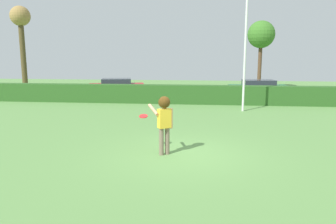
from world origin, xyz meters
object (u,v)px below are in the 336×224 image
(person, at_px, (164,117))
(parked_car_green, at_px, (258,87))
(oak_tree, at_px, (261,35))
(willow_tree, at_px, (21,24))
(frisbee, at_px, (143,116))
(lamppost, at_px, (246,40))
(parked_car_red, at_px, (117,86))

(person, xyz_separation_m, parked_car_green, (5.12, 14.72, -0.48))
(oak_tree, xyz_separation_m, willow_tree, (-19.94, -4.37, 0.75))
(frisbee, bearing_deg, lamppost, 62.67)
(frisbee, height_order, willow_tree, willow_tree)
(lamppost, distance_m, parked_car_green, 7.39)
(person, xyz_separation_m, oak_tree, (6.10, 20.62, 3.58))
(lamppost, xyz_separation_m, oak_tree, (2.80, 12.35, 0.96))
(lamppost, height_order, oak_tree, lamppost)
(person, bearing_deg, oak_tree, 73.52)
(willow_tree, bearing_deg, parked_car_red, -9.71)
(person, distance_m, frisbee, 0.88)
(lamppost, relative_size, parked_car_red, 1.55)
(parked_car_red, height_order, parked_car_green, same)
(oak_tree, bearing_deg, willow_tree, -167.64)
(person, distance_m, willow_tree, 21.78)
(person, relative_size, frisbee, 6.46)
(oak_tree, bearing_deg, frisbee, -108.73)
(parked_car_red, distance_m, willow_tree, 9.68)
(lamppost, bearing_deg, willow_tree, 155.03)
(frisbee, height_order, parked_car_green, parked_car_green)
(willow_tree, bearing_deg, lamppost, -24.97)
(parked_car_red, bearing_deg, willow_tree, 170.29)
(lamppost, relative_size, parked_car_green, 1.60)
(lamppost, xyz_separation_m, parked_car_green, (1.82, 6.45, -3.11))
(parked_car_red, height_order, willow_tree, willow_tree)
(person, height_order, lamppost, lamppost)
(frisbee, distance_m, parked_car_red, 15.15)
(frisbee, bearing_deg, parked_car_green, 67.67)
(lamppost, bearing_deg, parked_car_green, 74.21)
(frisbee, height_order, lamppost, lamppost)
(frisbee, relative_size, lamppost, 0.04)
(frisbee, bearing_deg, person, -33.39)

